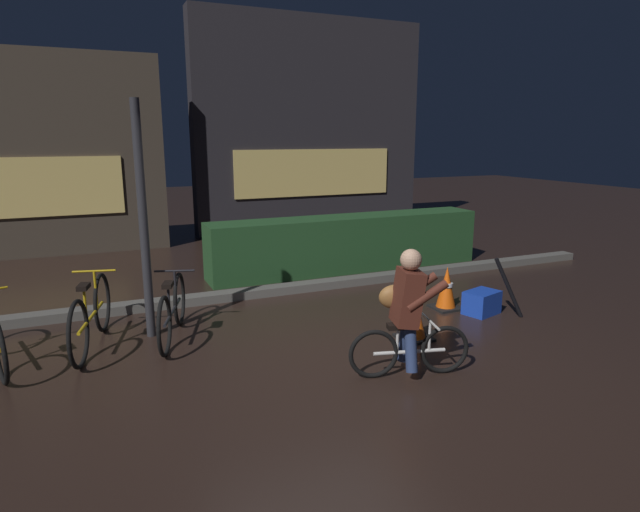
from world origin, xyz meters
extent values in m
plane|color=black|center=(0.00, 0.00, 0.00)|extent=(40.00, 40.00, 0.00)
cube|color=#56544F|center=(0.00, 2.20, 0.06)|extent=(12.00, 0.24, 0.12)
cube|color=#214723|center=(1.80, 3.10, 0.46)|extent=(4.80, 0.70, 0.93)
cube|color=#42382D|center=(-3.48, 6.50, 1.90)|extent=(5.50, 0.50, 3.80)
cube|color=#F2D172|center=(-3.48, 6.23, 1.33)|extent=(3.85, 0.04, 1.10)
cube|color=#262328|center=(2.82, 7.20, 2.48)|extent=(5.64, 0.50, 4.96)
cube|color=#F2D172|center=(2.82, 6.93, 1.40)|extent=(3.95, 0.04, 1.10)
cylinder|color=#2D2D33|center=(-1.67, 1.20, 1.32)|extent=(0.10, 0.10, 2.65)
torus|color=black|center=(-3.07, 0.48, 0.32)|extent=(0.21, 0.63, 0.64)
torus|color=black|center=(-2.16, 1.60, 0.35)|extent=(0.21, 0.68, 0.69)
torus|color=black|center=(-2.40, 0.59, 0.35)|extent=(0.21, 0.68, 0.69)
cylinder|color=gold|center=(-2.28, 1.10, 0.35)|extent=(0.28, 1.02, 0.04)
cylinder|color=gold|center=(-2.32, 0.92, 0.54)|extent=(0.03, 0.03, 0.39)
cube|color=black|center=(-2.32, 0.92, 0.74)|extent=(0.15, 0.22, 0.05)
cylinder|color=gold|center=(-2.21, 1.38, 0.57)|extent=(0.03, 0.03, 0.44)
cylinder|color=gold|center=(-2.21, 1.38, 0.78)|extent=(0.45, 0.13, 0.02)
torus|color=black|center=(-1.29, 1.46, 0.32)|extent=(0.24, 0.63, 0.64)
torus|color=black|center=(-1.59, 0.55, 0.32)|extent=(0.24, 0.63, 0.64)
cylinder|color=black|center=(-1.44, 1.01, 0.32)|extent=(0.33, 0.92, 0.04)
cylinder|color=black|center=(-1.49, 0.85, 0.50)|extent=(0.03, 0.03, 0.36)
cube|color=black|center=(-1.49, 0.85, 0.68)|extent=(0.16, 0.22, 0.05)
cylinder|color=black|center=(-1.36, 1.26, 0.52)|extent=(0.03, 0.03, 0.40)
cylinder|color=black|center=(-1.36, 1.26, 0.73)|extent=(0.44, 0.17, 0.02)
cube|color=black|center=(1.06, -0.10, 0.01)|extent=(0.36, 0.36, 0.03)
cone|color=#EA560F|center=(1.06, -0.10, 0.30)|extent=(0.26, 0.26, 0.53)
cylinder|color=white|center=(1.06, -0.10, 0.32)|extent=(0.16, 0.16, 0.05)
cube|color=black|center=(2.06, 0.66, 0.01)|extent=(0.36, 0.36, 0.03)
cone|color=#EA560F|center=(2.06, 0.66, 0.30)|extent=(0.26, 0.26, 0.55)
cylinder|color=white|center=(2.06, 0.66, 0.33)|extent=(0.16, 0.16, 0.05)
cube|color=#193DB7|center=(2.35, 0.30, 0.15)|extent=(0.51, 0.43, 0.30)
torus|color=black|center=(0.83, -0.97, 0.24)|extent=(0.48, 0.17, 0.48)
torus|color=black|center=(0.15, -0.79, 0.24)|extent=(0.48, 0.17, 0.48)
cylinder|color=silver|center=(0.49, -0.88, 0.24)|extent=(0.69, 0.22, 0.04)
cylinder|color=silver|center=(0.37, -0.85, 0.37)|extent=(0.03, 0.03, 0.26)
cube|color=black|center=(0.37, -0.85, 0.51)|extent=(0.22, 0.15, 0.05)
cylinder|color=silver|center=(0.67, -0.93, 0.39)|extent=(0.03, 0.03, 0.30)
cylinder|color=silver|center=(0.67, -0.93, 0.54)|extent=(0.14, 0.45, 0.02)
cylinder|color=navy|center=(0.49, -0.78, 0.30)|extent=(0.16, 0.23, 0.42)
cylinder|color=navy|center=(0.44, -0.97, 0.30)|extent=(0.16, 0.23, 0.42)
cube|color=#512319|center=(0.45, -0.87, 0.79)|extent=(0.33, 0.38, 0.54)
sphere|color=tan|center=(0.47, -0.88, 1.15)|extent=(0.20, 0.20, 0.20)
cylinder|color=#512319|center=(0.62, -0.77, 0.84)|extent=(0.40, 0.18, 0.29)
cylinder|color=#512319|center=(0.55, -1.04, 0.84)|extent=(0.40, 0.18, 0.29)
ellipsoid|color=brown|center=(0.44, -0.66, 0.74)|extent=(0.35, 0.24, 0.24)
cylinder|color=black|center=(2.55, 0.05, 0.39)|extent=(0.42, 0.19, 0.78)
camera|label=1|loc=(-2.20, -4.89, 2.25)|focal=29.89mm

